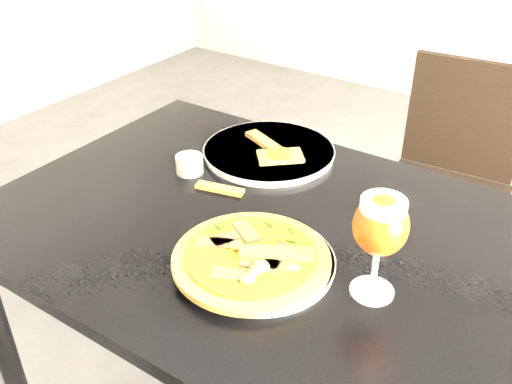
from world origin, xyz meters
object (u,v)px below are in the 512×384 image
Objects in this scene: chair_far at (446,182)px; dining_table at (274,263)px; beer_glass at (381,226)px; pizza at (252,257)px.

dining_table is at bearing -101.12° from chair_far.
beer_glass is (0.14, -0.95, 0.43)m from chair_far.
dining_table is 0.34m from beer_glass.
dining_table is at bearing 104.71° from pizza.
dining_table is 0.91m from chair_far.
beer_glass reaches higher than dining_table.
pizza is (0.03, -0.13, 0.11)m from dining_table.
chair_far is 2.92× the size of pizza.
chair_far is 1.05m from beer_glass.
dining_table is 0.18m from pizza.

